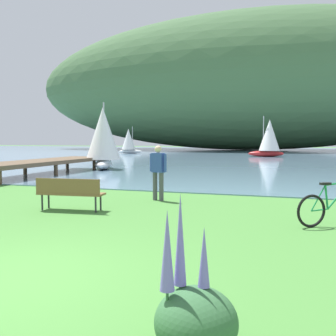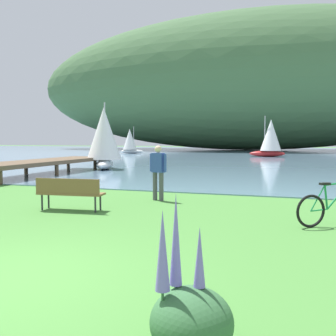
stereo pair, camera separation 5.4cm
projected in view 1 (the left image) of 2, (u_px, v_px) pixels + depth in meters
name	position (u px, v px, depth m)	size (l,w,h in m)	color
ground_plane	(6.00, 281.00, 5.12)	(200.00, 200.00, 0.00)	#478438
bay_water	(265.00, 153.00, 51.32)	(180.00, 80.00, 0.04)	#6B8EA8
distant_hillside	(246.00, 82.00, 67.32)	(81.16, 28.00, 23.98)	#42663D
park_bench_near_camera	(70.00, 191.00, 10.07)	(1.84, 0.66, 0.88)	brown
bicycle_leaning_near_bench	(332.00, 208.00, 8.33)	(1.47, 1.08, 1.01)	black
person_at_shoreline	(158.00, 169.00, 11.77)	(0.59, 0.31, 1.71)	#4C4C51
echium_bush_closest_to_camera	(195.00, 316.00, 3.31)	(0.74, 0.74, 1.44)	#386B3D
sailboat_nearest_to_shore	(269.00, 138.00, 40.98)	(3.82, 2.40, 4.40)	#B22323
sailboat_mid_bay	(129.00, 141.00, 50.63)	(3.15, 2.38, 3.59)	white
sailboat_toward_hillside	(103.00, 137.00, 23.62)	(2.78, 3.70, 4.21)	white
pier_dock	(40.00, 163.00, 19.97)	(2.40, 10.00, 0.80)	brown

